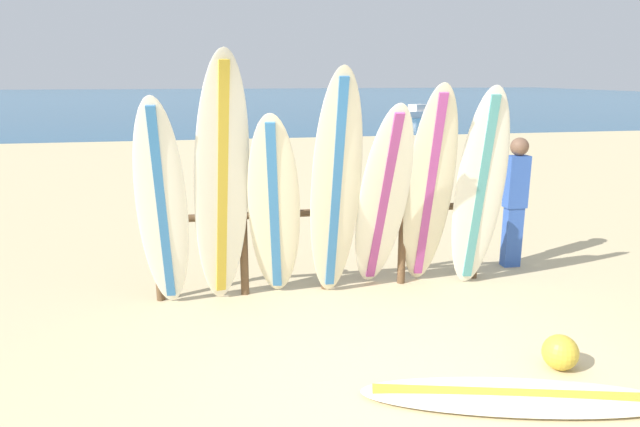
{
  "coord_description": "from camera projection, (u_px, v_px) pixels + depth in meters",
  "views": [
    {
      "loc": [
        -1.38,
        -3.5,
        2.34
      ],
      "look_at": [
        -0.18,
        2.69,
        0.8
      ],
      "focal_mm": 31.75,
      "sensor_mm": 36.0,
      "label": 1
    }
  ],
  "objects": [
    {
      "name": "surfboard_leaning_far_right",
      "position": [
        480.0,
        191.0,
        6.07
      ],
      "size": [
        0.59,
        0.61,
        2.26
      ],
      "color": "white",
      "rests_on": "ground"
    },
    {
      "name": "small_boat_offshore",
      "position": [
        418.0,
        113.0,
        32.14
      ],
      "size": [
        2.74,
        1.96,
        0.71
      ],
      "color": "silver",
      "rests_on": "ocean_water"
    },
    {
      "name": "surfboard_leaning_left",
      "position": [
        222.0,
        185.0,
        5.53
      ],
      "size": [
        0.67,
        0.79,
        2.59
      ],
      "color": "white",
      "rests_on": "ground"
    },
    {
      "name": "surfboard_leaning_center",
      "position": [
        336.0,
        189.0,
        5.71
      ],
      "size": [
        0.52,
        0.74,
        2.44
      ],
      "color": "beige",
      "rests_on": "ground"
    },
    {
      "name": "beachgoer_standing",
      "position": [
        515.0,
        197.0,
        6.93
      ],
      "size": [
        0.26,
        0.22,
        1.62
      ],
      "color": "#3359B2",
      "rests_on": "ground"
    },
    {
      "name": "beach_ball",
      "position": [
        560.0,
        352.0,
        4.61
      ],
      "size": [
        0.29,
        0.29,
        0.29
      ],
      "primitive_type": "sphere",
      "color": "gold",
      "rests_on": "ground"
    },
    {
      "name": "surfboard_leaning_center_right",
      "position": [
        383.0,
        202.0,
        5.89
      ],
      "size": [
        0.53,
        1.03,
        2.11
      ],
      "color": "white",
      "rests_on": "ground"
    },
    {
      "name": "surfboard_leaning_far_left",
      "position": [
        162.0,
        208.0,
        5.47
      ],
      "size": [
        0.52,
        0.7,
        2.18
      ],
      "color": "white",
      "rests_on": "ground"
    },
    {
      "name": "ocean_water",
      "position": [
        222.0,
        98.0,
        59.45
      ],
      "size": [
        120.0,
        80.0,
        0.01
      ],
      "primitive_type": "cube",
      "color": "#1E5984",
      "rests_on": "ground"
    },
    {
      "name": "ground_plane",
      "position": [
        414.0,
        403.0,
        4.15
      ],
      "size": [
        120.0,
        120.0,
        0.0
      ],
      "primitive_type": "plane",
      "color": "#D3BC8C"
    },
    {
      "name": "surfboard_lying_on_sand",
      "position": [
        517.0,
        397.0,
        4.17
      ],
      "size": [
        2.38,
        1.1,
        0.08
      ],
      "color": "white",
      "rests_on": "ground"
    },
    {
      "name": "surfboard_leaning_right",
      "position": [
        429.0,
        190.0,
        6.04
      ],
      "size": [
        0.61,
        0.9,
        2.29
      ],
      "color": "beige",
      "rests_on": "ground"
    },
    {
      "name": "surfboard_rack",
      "position": [
        325.0,
        233.0,
        6.24
      ],
      "size": [
        3.69,
        0.09,
        1.04
      ],
      "color": "brown",
      "rests_on": "ground"
    },
    {
      "name": "surfboard_leaning_center_left",
      "position": [
        274.0,
        210.0,
        5.75
      ],
      "size": [
        0.65,
        0.84,
        2.02
      ],
      "color": "beige",
      "rests_on": "ground"
    }
  ]
}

